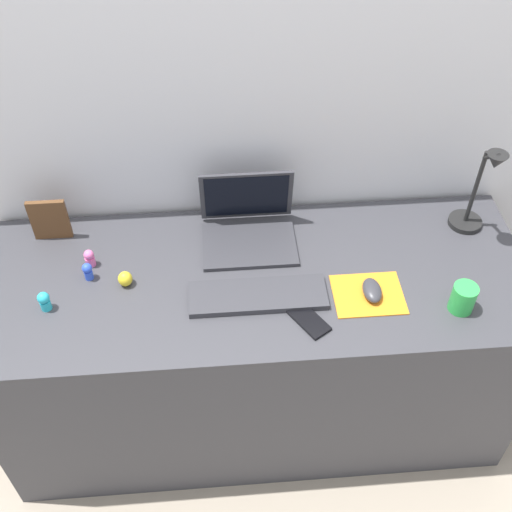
{
  "coord_description": "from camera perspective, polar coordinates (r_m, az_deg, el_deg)",
  "views": [
    {
      "loc": [
        -0.11,
        -1.32,
        2.17
      ],
      "look_at": [
        -0.01,
        0.0,
        0.83
      ],
      "focal_mm": 44.38,
      "sensor_mm": 36.0,
      "label": 1
    }
  ],
  "objects": [
    {
      "name": "coffee_mug",
      "position": [
        1.93,
        18.16,
        -3.63
      ],
      "size": [
        0.07,
        0.07,
        0.09
      ],
      "primitive_type": "cylinder",
      "color": "green",
      "rests_on": "desk"
    },
    {
      "name": "laptop",
      "position": [
        2.04,
        -0.72,
        3.04
      ],
      "size": [
        0.3,
        0.24,
        0.21
      ],
      "color": "#333338",
      "rests_on": "desk"
    },
    {
      "name": "keyboard",
      "position": [
        1.88,
        0.18,
        -3.59
      ],
      "size": [
        0.41,
        0.13,
        0.02
      ],
      "primitive_type": "cube",
      "color": "#333338",
      "rests_on": "desk"
    },
    {
      "name": "toy_figurine_pink",
      "position": [
        2.03,
        -14.78,
        -0.17
      ],
      "size": [
        0.03,
        0.03,
        0.06
      ],
      "color": "pink",
      "rests_on": "desk"
    },
    {
      "name": "desk_lamp",
      "position": [
        2.11,
        19.46,
        5.42
      ],
      "size": [
        0.11,
        0.15,
        0.34
      ],
      "color": "black",
      "rests_on": "desk"
    },
    {
      "name": "toy_figurine_cyan",
      "position": [
        1.94,
        -18.54,
        -3.85
      ],
      "size": [
        0.04,
        0.04,
        0.06
      ],
      "color": "#28B7CC",
      "rests_on": "desk"
    },
    {
      "name": "toy_figurine_yellow",
      "position": [
        1.95,
        -11.71,
        -2.02
      ],
      "size": [
        0.04,
        0.04,
        0.05
      ],
      "primitive_type": "ellipsoid",
      "color": "yellow",
      "rests_on": "desk"
    },
    {
      "name": "ground_plane",
      "position": [
        2.54,
        0.16,
        -13.23
      ],
      "size": [
        6.0,
        6.0,
        0.0
      ],
      "primitive_type": "plane",
      "color": "gray"
    },
    {
      "name": "mouse",
      "position": [
        1.91,
        10.42,
        -3.06
      ],
      "size": [
        0.06,
        0.1,
        0.03
      ],
      "primitive_type": "ellipsoid",
      "color": "#333338",
      "rests_on": "mousepad"
    },
    {
      "name": "back_wall",
      "position": [
        2.2,
        -0.57,
        5.27
      ],
      "size": [
        2.9,
        0.05,
        1.5
      ],
      "primitive_type": "cube",
      "color": "silver",
      "rests_on": "ground_plane"
    },
    {
      "name": "toy_figurine_blue",
      "position": [
        1.99,
        -14.93,
        -1.3
      ],
      "size": [
        0.03,
        0.03,
        0.06
      ],
      "color": "blue",
      "rests_on": "desk"
    },
    {
      "name": "picture_frame",
      "position": [
        2.13,
        -18.11,
        3.12
      ],
      "size": [
        0.12,
        0.02,
        0.15
      ],
      "primitive_type": "cube",
      "color": "brown",
      "rests_on": "desk"
    },
    {
      "name": "desk",
      "position": [
        2.23,
        0.18,
        -8.29
      ],
      "size": [
        1.7,
        0.64,
        0.74
      ],
      "primitive_type": "cube",
      "color": "#38383D",
      "rests_on": "ground_plane"
    },
    {
      "name": "mousepad",
      "position": [
        1.93,
        10.06,
        -3.43
      ],
      "size": [
        0.21,
        0.17,
        0.0
      ],
      "primitive_type": "cube",
      "color": "orange",
      "rests_on": "desk"
    },
    {
      "name": "cell_phone",
      "position": [
        1.84,
        4.79,
        -5.8
      ],
      "size": [
        0.12,
        0.14,
        0.01
      ],
      "primitive_type": "cube",
      "rotation": [
        0.0,
        0.0,
        0.57
      ],
      "color": "black",
      "rests_on": "desk"
    }
  ]
}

